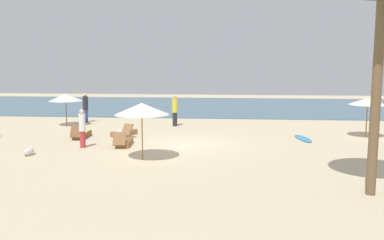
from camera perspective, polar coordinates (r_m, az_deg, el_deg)
name	(u,v)px	position (r m, az deg, el deg)	size (l,w,h in m)	color
ground_plane	(186,144)	(19.94, -0.77, -3.33)	(60.00, 60.00, 0.00)	beige
ocean_water	(206,106)	(36.71, 1.94, 1.92)	(48.00, 16.00, 0.06)	#476B7F
umbrella_1	(142,109)	(16.67, -6.85, 1.53)	(2.16, 2.16, 2.29)	olive
umbrella_2	(368,101)	(23.28, 22.79, 2.35)	(1.89, 1.89, 2.06)	brown
umbrella_3	(66,97)	(26.51, -16.81, 2.98)	(1.99, 1.99, 1.98)	brown
lounger_0	(124,142)	(19.86, -9.22, -2.98)	(0.72, 1.72, 0.71)	brown
lounger_1	(124,133)	(22.44, -9.19, -1.70)	(1.29, 1.74, 0.72)	olive
lounger_2	(82,135)	(22.30, -14.78, -1.92)	(0.69, 1.68, 0.73)	brown
person_1	(82,128)	(19.69, -14.70, -1.06)	(0.37, 0.37, 1.77)	#BF3338
person_2	(175,110)	(25.45, -2.35, 1.38)	(0.47, 0.47, 1.92)	#26262D
person_3	(85,107)	(27.84, -14.29, 1.67)	(0.46, 0.46, 1.90)	#2D4C8C
dog	(29,151)	(18.88, -21.28, -3.99)	(0.39, 0.73, 0.33)	silver
surfboard	(303,138)	(22.01, 14.86, -2.43)	(0.84, 2.18, 0.07)	#338CCC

